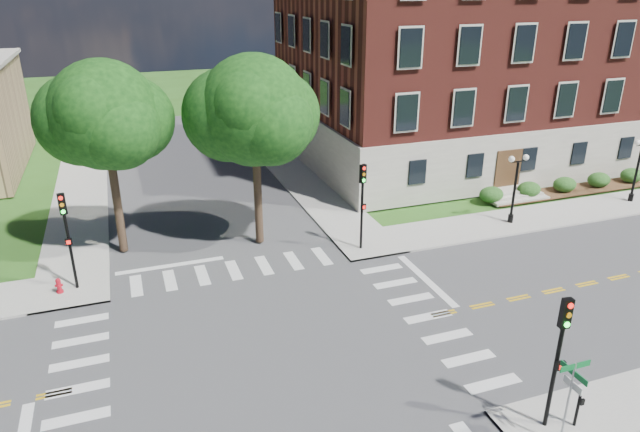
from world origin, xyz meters
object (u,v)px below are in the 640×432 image
object	(u,v)px
twin_lamp_west	(515,185)
street_sign_pole	(571,388)
fire_hydrant	(59,286)
traffic_signal_nw	(67,229)
traffic_signal_se	(560,348)
push_button_post	(578,409)
traffic_signal_ne	(362,196)
twin_lamp_east	(638,166)

from	to	relation	value
twin_lamp_west	street_sign_pole	size ratio (longest dim) A/B	1.36
street_sign_pole	fire_hydrant	bearing A→B (deg)	134.87
traffic_signal_nw	street_sign_pole	world-z (taller)	traffic_signal_nw
fire_hydrant	traffic_signal_se	bearing A→B (deg)	-43.29
twin_lamp_west	push_button_post	distance (m)	17.58
traffic_signal_se	traffic_signal_nw	size ratio (longest dim) A/B	1.00
traffic_signal_se	fire_hydrant	bearing A→B (deg)	136.71
traffic_signal_ne	street_sign_pole	size ratio (longest dim) A/B	1.55
traffic_signal_nw	street_sign_pole	distance (m)	21.71
twin_lamp_east	fire_hydrant	bearing A→B (deg)	-179.38
traffic_signal_nw	twin_lamp_east	bearing A→B (deg)	0.27
traffic_signal_nw	street_sign_pole	size ratio (longest dim) A/B	1.55
push_button_post	twin_lamp_west	bearing A→B (deg)	59.98
street_sign_pole	push_button_post	xyz separation A→B (m)	(1.04, 0.49, -1.51)
twin_lamp_east	twin_lamp_west	bearing A→B (deg)	-177.86
traffic_signal_se	twin_lamp_west	size ratio (longest dim) A/B	1.13
traffic_signal_se	twin_lamp_west	distance (m)	17.68
traffic_signal_se	traffic_signal_nw	bearing A→B (deg)	134.87
traffic_signal_ne	twin_lamp_west	distance (m)	10.06
street_sign_pole	fire_hydrant	size ratio (longest dim) A/B	4.13
traffic_signal_ne	street_sign_pole	xyz separation A→B (m)	(0.25, -15.33, -0.88)
fire_hydrant	twin_lamp_west	bearing A→B (deg)	0.03
traffic_signal_ne	traffic_signal_nw	distance (m)	14.57
traffic_signal_se	street_sign_pole	xyz separation A→B (m)	(-0.14, -0.85, -0.88)
fire_hydrant	twin_lamp_east	bearing A→B (deg)	0.62
fire_hydrant	traffic_signal_ne	bearing A→B (deg)	-1.13
traffic_signal_ne	fire_hydrant	world-z (taller)	traffic_signal_ne
twin_lamp_west	twin_lamp_east	size ratio (longest dim) A/B	1.00
traffic_signal_nw	push_button_post	xyz separation A→B (m)	(15.84, -15.36, -2.39)
street_sign_pole	fire_hydrant	distance (m)	22.13
traffic_signal_se	twin_lamp_east	distance (m)	24.73
traffic_signal_se	traffic_signal_ne	distance (m)	14.49
traffic_signal_ne	push_button_post	world-z (taller)	traffic_signal_ne
traffic_signal_nw	twin_lamp_west	xyz separation A→B (m)	(24.59, -0.21, -0.66)
traffic_signal_se	twin_lamp_west	xyz separation A→B (m)	(9.66, 14.80, -0.66)
push_button_post	traffic_signal_nw	bearing A→B (deg)	135.89
traffic_signal_se	push_button_post	world-z (taller)	traffic_signal_se
traffic_signal_ne	twin_lamp_east	bearing A→B (deg)	1.97
traffic_signal_se	push_button_post	xyz separation A→B (m)	(0.90, -0.35, -2.39)
traffic_signal_se	fire_hydrant	world-z (taller)	traffic_signal_se
traffic_signal_nw	fire_hydrant	size ratio (longest dim) A/B	6.40
traffic_signal_se	traffic_signal_ne	xyz separation A→B (m)	(-0.38, 14.48, 0.00)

